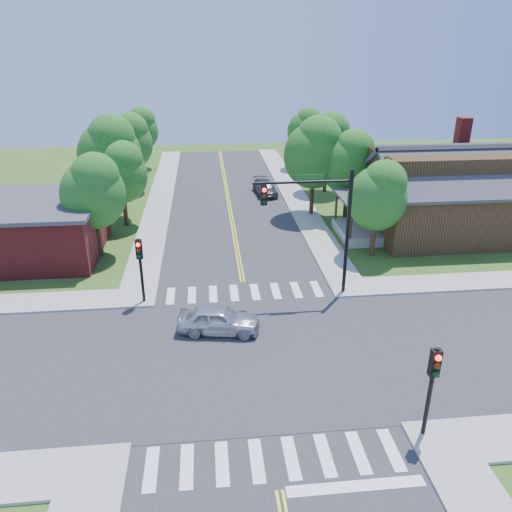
{
  "coord_description": "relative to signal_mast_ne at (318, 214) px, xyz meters",
  "views": [
    {
      "loc": [
        -1.96,
        -19.04,
        13.44
      ],
      "look_at": [
        0.68,
        6.4,
        2.2
      ],
      "focal_mm": 35.0,
      "sensor_mm": 36.0,
      "label": 1
    }
  ],
  "objects": [
    {
      "name": "tree_w_a",
      "position": [
        -12.96,
        6.9,
        -0.27
      ],
      "size": [
        4.11,
        3.91,
        6.99
      ],
      "color": "#382314",
      "rests_on": "ground"
    },
    {
      "name": "house_ne",
      "position": [
        11.19,
        8.65,
        -1.52
      ],
      "size": [
        13.05,
        8.8,
        7.11
      ],
      "color": "#312011",
      "rests_on": "ground"
    },
    {
      "name": "road_ew",
      "position": [
        -3.91,
        -5.59,
        -4.83
      ],
      "size": [
        90.0,
        10.0,
        0.04
      ],
      "primitive_type": "cube",
      "color": "#2D2D30",
      "rests_on": "ground"
    },
    {
      "name": "sidewalk_ne",
      "position": [
        11.9,
        10.23,
        -4.78
      ],
      "size": [
        40.0,
        40.0,
        0.14
      ],
      "color": "#9E9B93",
      "rests_on": "ground"
    },
    {
      "name": "centerline",
      "position": [
        -3.91,
        -5.59,
        -4.8
      ],
      "size": [
        0.3,
        90.0,
        0.01
      ],
      "color": "yellow",
      "rests_on": "ground"
    },
    {
      "name": "sidewalk_nw",
      "position": [
        -19.73,
        10.23,
        -4.78
      ],
      "size": [
        40.0,
        40.0,
        0.14
      ],
      "color": "#9E9B93",
      "rests_on": "ground"
    },
    {
      "name": "signal_pole_nw",
      "position": [
        -9.51,
        -0.01,
        -2.19
      ],
      "size": [
        0.34,
        0.42,
        3.8
      ],
      "color": "black",
      "rests_on": "ground"
    },
    {
      "name": "building_nw",
      "position": [
        -18.11,
        7.61,
        -2.97
      ],
      "size": [
        10.4,
        8.4,
        3.73
      ],
      "color": "maroon",
      "rests_on": "ground"
    },
    {
      "name": "tree_e_b",
      "position": [
        5.28,
        12.56,
        -0.15
      ],
      "size": [
        4.22,
        4.01,
        7.18
      ],
      "color": "#382314",
      "rests_on": "ground"
    },
    {
      "name": "intersection_patch",
      "position": [
        -3.91,
        -5.59,
        -4.85
      ],
      "size": [
        10.2,
        10.2,
        0.06
      ],
      "primitive_type": "cube",
      "color": "#2D2D30",
      "rests_on": "ground"
    },
    {
      "name": "stop_bar",
      "position": [
        -1.41,
        -13.19,
        -4.85
      ],
      "size": [
        4.6,
        0.45,
        0.09
      ],
      "primitive_type": "cube",
      "color": "white",
      "rests_on": "ground"
    },
    {
      "name": "signal_pole_se",
      "position": [
        1.69,
        -11.21,
        -2.19
      ],
      "size": [
        0.34,
        0.42,
        3.8
      ],
      "color": "black",
      "rests_on": "ground"
    },
    {
      "name": "crosswalk_south",
      "position": [
        -3.91,
        -11.79,
        -4.8
      ],
      "size": [
        8.85,
        2.0,
        0.01
      ],
      "color": "white",
      "rests_on": "ground"
    },
    {
      "name": "car_dgrey",
      "position": [
        -0.41,
        19.89,
        -4.23
      ],
      "size": [
        2.48,
        4.6,
        1.25
      ],
      "primitive_type": "imported",
      "rotation": [
        0.0,
        0.0,
        0.09
      ],
      "color": "#333638",
      "rests_on": "ground"
    },
    {
      "name": "road_ns",
      "position": [
        -3.91,
        -5.59,
        -4.83
      ],
      "size": [
        10.0,
        90.0,
        0.04
      ],
      "primitive_type": "cube",
      "color": "#2D2D30",
      "rests_on": "ground"
    },
    {
      "name": "car_silver",
      "position": [
        -5.51,
        -3.39,
        -4.16
      ],
      "size": [
        2.92,
        4.57,
        1.38
      ],
      "primitive_type": "imported",
      "rotation": [
        0.0,
        0.0,
        1.41
      ],
      "color": "silver",
      "rests_on": "ground"
    },
    {
      "name": "signal_mast_ne",
      "position": [
        0.0,
        0.0,
        0.0
      ],
      "size": [
        5.3,
        0.42,
        7.2
      ],
      "color": "black",
      "rests_on": "ground"
    },
    {
      "name": "tree_w_c",
      "position": [
        -12.67,
        22.29,
        -0.04
      ],
      "size": [
        4.32,
        4.11,
        7.35
      ],
      "color": "#382314",
      "rests_on": "ground"
    },
    {
      "name": "tree_house",
      "position": [
        2.74,
        13.64,
        0.44
      ],
      "size": [
        4.75,
        4.51,
        8.07
      ],
      "color": "#382314",
      "rests_on": "ground"
    },
    {
      "name": "tree_e_d",
      "position": [
        5.18,
        29.32,
        -0.48
      ],
      "size": [
        3.93,
        3.73,
        6.68
      ],
      "color": "#382314",
      "rests_on": "ground"
    },
    {
      "name": "tree_e_c",
      "position": [
        5.37,
        20.15,
        0.03
      ],
      "size": [
        4.38,
        4.16,
        7.45
      ],
      "color": "#382314",
      "rests_on": "ground"
    },
    {
      "name": "crosswalk_north",
      "position": [
        -3.91,
        0.61,
        -4.8
      ],
      "size": [
        8.85,
        2.0,
        0.01
      ],
      "color": "white",
      "rests_on": "ground"
    },
    {
      "name": "tree_w_d",
      "position": [
        -12.69,
        31.53,
        -0.45
      ],
      "size": [
        3.95,
        3.76,
        6.72
      ],
      "color": "#382314",
      "rests_on": "ground"
    },
    {
      "name": "tree_e_a",
      "position": [
        5.11,
        5.1,
        -0.59
      ],
      "size": [
        3.83,
        3.63,
        6.5
      ],
      "color": "#382314",
      "rests_on": "ground"
    },
    {
      "name": "ground",
      "position": [
        -3.91,
        -5.59,
        -4.85
      ],
      "size": [
        100.0,
        100.0,
        0.0
      ],
      "primitive_type": "plane",
      "color": "#35551A",
      "rests_on": "ground"
    },
    {
      "name": "tree_bldg",
      "position": [
        -12.05,
        12.72,
        -0.53
      ],
      "size": [
        3.88,
        3.68,
        6.59
      ],
      "color": "#382314",
      "rests_on": "ground"
    },
    {
      "name": "tree_w_b",
      "position": [
        -13.05,
        14.49,
        0.58
      ],
      "size": [
        4.87,
        4.63,
        8.29
      ],
      "color": "#382314",
      "rests_on": "ground"
    }
  ]
}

